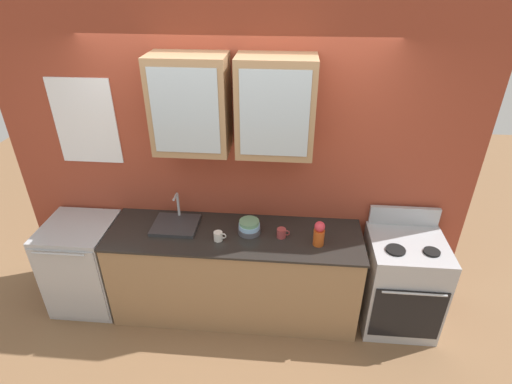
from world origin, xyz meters
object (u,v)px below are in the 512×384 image
(vase, at_px, (319,234))
(dishwasher, at_px, (86,264))
(stove_range, at_px, (401,282))
(bowl_stack, at_px, (249,227))
(sink_faucet, at_px, (176,224))
(cup_near_bowls, at_px, (282,233))
(cup_near_sink, at_px, (218,236))

(vase, relative_size, dishwasher, 0.25)
(dishwasher, bearing_deg, stove_range, 0.08)
(stove_range, bearing_deg, bowl_stack, 178.44)
(sink_faucet, height_order, vase, sink_faucet)
(stove_range, distance_m, dishwasher, 2.97)
(vase, distance_m, cup_near_bowls, 0.33)
(cup_near_bowls, height_order, dishwasher, cup_near_bowls)
(cup_near_sink, relative_size, dishwasher, 0.12)
(sink_faucet, distance_m, vase, 1.29)
(stove_range, xyz_separation_m, sink_faucet, (-2.06, 0.08, 0.46))
(sink_faucet, relative_size, bowl_stack, 2.02)
(dishwasher, bearing_deg, bowl_stack, 1.51)
(cup_near_sink, bearing_deg, cup_near_bowls, 9.52)
(sink_faucet, xyz_separation_m, bowl_stack, (0.68, -0.04, 0.04))
(cup_near_bowls, bearing_deg, sink_faucet, 175.08)
(vase, bearing_deg, dishwasher, 177.96)
(sink_faucet, relative_size, cup_near_sink, 3.64)
(cup_near_sink, distance_m, dishwasher, 1.43)
(cup_near_sink, bearing_deg, sink_faucet, 157.70)
(cup_near_sink, xyz_separation_m, dishwasher, (-1.34, 0.09, -0.49))
(sink_faucet, relative_size, cup_near_bowls, 3.57)
(sink_faucet, height_order, cup_near_sink, sink_faucet)
(vase, relative_size, cup_near_bowls, 2.02)
(vase, relative_size, cup_near_sink, 2.06)
(sink_faucet, height_order, dishwasher, sink_faucet)
(vase, xyz_separation_m, cup_near_sink, (-0.85, -0.01, -0.07))
(sink_faucet, xyz_separation_m, cup_near_sink, (0.42, -0.17, 0.02))
(dishwasher, bearing_deg, cup_near_bowls, -0.06)
(sink_faucet, xyz_separation_m, dishwasher, (-0.91, -0.08, -0.47))
(dishwasher, bearing_deg, vase, -2.04)
(sink_faucet, xyz_separation_m, cup_near_bowls, (0.96, -0.08, 0.02))
(bowl_stack, relative_size, cup_near_bowls, 1.77)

